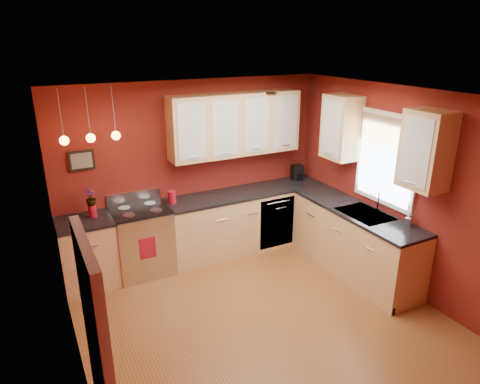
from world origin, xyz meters
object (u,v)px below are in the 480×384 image
gas_range (143,241)px  red_canister (172,197)px  sink (365,215)px  coffee_maker (297,173)px  soap_pump (409,220)px

gas_range → red_canister: bearing=4.0°
sink → coffee_maker: 1.62m
gas_range → sink: sink is taller
red_canister → coffee_maker: bearing=2.1°
sink → red_canister: size_ratio=3.75×
red_canister → soap_pump: (2.34, -2.08, -0.01)m
red_canister → coffee_maker: (2.17, 0.08, 0.02)m
gas_range → sink: (2.62, -1.50, 0.43)m
gas_range → sink: 3.05m
red_canister → coffee_maker: coffee_maker is taller
gas_range → soap_pump: (2.81, -2.05, 0.54)m
gas_range → soap_pump: size_ratio=6.48×
red_canister → gas_range: bearing=-176.0°
gas_range → red_canister: 0.73m
soap_pump → sink: bearing=109.1°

